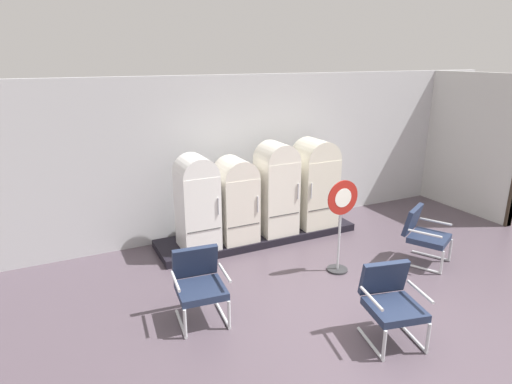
# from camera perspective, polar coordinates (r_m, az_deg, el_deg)

# --- Properties ---
(ground) EXTENTS (12.00, 10.00, 0.05)m
(ground) POSITION_cam_1_polar(r_m,az_deg,el_deg) (5.77, 14.26, -16.96)
(ground) COLOR #51444E
(back_wall) EXTENTS (11.76, 0.12, 2.87)m
(back_wall) POSITION_cam_1_polar(r_m,az_deg,el_deg) (8.08, -1.77, 5.03)
(back_wall) COLOR silver
(back_wall) RESTS_ON ground
(side_wall_right) EXTENTS (0.16, 2.20, 2.87)m
(side_wall_right) POSITION_cam_1_polar(r_m,az_deg,el_deg) (10.08, 26.39, 5.58)
(side_wall_right) COLOR silver
(side_wall_right) RESTS_ON ground
(display_plinth) EXTENTS (3.63, 0.95, 0.13)m
(display_plinth) POSITION_cam_1_polar(r_m,az_deg,el_deg) (7.95, 0.22, -5.64)
(display_plinth) COLOR black
(display_plinth) RESTS_ON ground
(refrigerator_0) EXTENTS (0.61, 0.65, 1.55)m
(refrigerator_0) POSITION_cam_1_polar(r_m,az_deg,el_deg) (7.12, -7.73, -0.97)
(refrigerator_0) COLOR white
(refrigerator_0) RESTS_ON display_plinth
(refrigerator_1) EXTENTS (0.62, 0.67, 1.44)m
(refrigerator_1) POSITION_cam_1_polar(r_m,az_deg,el_deg) (7.38, -2.64, -0.67)
(refrigerator_1) COLOR silver
(refrigerator_1) RESTS_ON display_plinth
(refrigerator_2) EXTENTS (0.63, 0.64, 1.64)m
(refrigerator_2) POSITION_cam_1_polar(r_m,az_deg,el_deg) (7.66, 2.68, 0.86)
(refrigerator_2) COLOR silver
(refrigerator_2) RESTS_ON display_plinth
(refrigerator_3) EXTENTS (0.70, 0.69, 1.62)m
(refrigerator_3) POSITION_cam_1_polar(r_m,az_deg,el_deg) (8.09, 7.67, 1.54)
(refrigerator_3) COLOR silver
(refrigerator_3) RESTS_ON display_plinth
(armchair_left) EXTENTS (0.69, 0.72, 0.90)m
(armchair_left) POSITION_cam_1_polar(r_m,az_deg,el_deg) (5.56, -7.45, -11.57)
(armchair_left) COLOR silver
(armchair_left) RESTS_ON ground
(armchair_right) EXTENTS (0.83, 0.86, 0.90)m
(armchair_right) POSITION_cam_1_polar(r_m,az_deg,el_deg) (7.42, 21.10, -5.01)
(armchair_right) COLOR silver
(armchair_right) RESTS_ON ground
(armchair_center) EXTENTS (0.74, 0.77, 0.90)m
(armchair_center) POSITION_cam_1_polar(r_m,az_deg,el_deg) (5.39, 17.25, -13.30)
(armchair_center) COLOR silver
(armchair_center) RESTS_ON ground
(sign_stand) EXTENTS (0.52, 0.32, 1.46)m
(sign_stand) POSITION_cam_1_polar(r_m,az_deg,el_deg) (6.65, 11.01, -4.24)
(sign_stand) COLOR #2D2D30
(sign_stand) RESTS_ON ground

